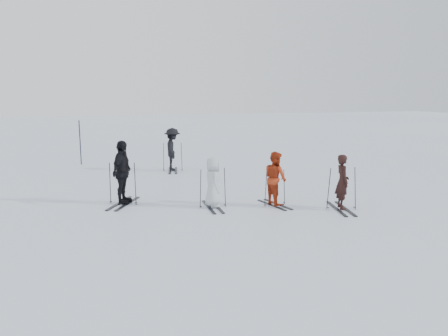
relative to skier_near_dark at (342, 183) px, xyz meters
name	(u,v)px	position (x,y,z in m)	size (l,w,h in m)	color
ground	(234,205)	(-2.87, 1.45, -0.81)	(120.00, 120.00, 0.00)	silver
skier_near_dark	(342,183)	(0.00, 0.00, 0.00)	(0.59, 0.39, 1.61)	black
skier_red	(275,179)	(-1.67, 1.07, 0.01)	(0.80, 0.62, 1.64)	#A42F12
skier_grey	(213,183)	(-3.57, 1.41, -0.06)	(0.73, 0.48, 1.50)	silver
skier_uphill_left	(122,173)	(-6.11, 2.67, 0.17)	(1.15, 0.48, 1.96)	black
skier_uphill_far	(173,150)	(-3.44, 8.06, 0.13)	(1.22, 0.70, 1.88)	black
skis_near_dark	(342,188)	(0.00, 0.00, -0.16)	(0.94, 1.78, 1.30)	black
skis_red	(275,187)	(-1.67, 1.07, -0.25)	(0.81, 1.54, 1.12)	black
skis_grey	(213,187)	(-3.57, 1.41, -0.19)	(0.89, 1.68, 1.23)	black
skis_uphill_left	(123,183)	(-6.11, 2.67, -0.13)	(0.98, 1.85, 1.35)	black
skis_uphill_far	(173,156)	(-3.44, 8.06, -0.16)	(0.94, 1.78, 1.30)	black
piste_marker	(80,142)	(-7.33, 11.23, 0.27)	(0.05, 0.05, 2.14)	black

